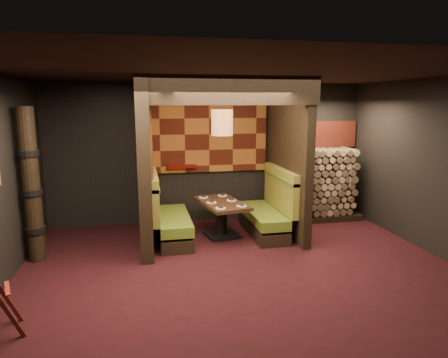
% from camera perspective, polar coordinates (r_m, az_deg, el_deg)
% --- Properties ---
extents(floor, '(6.50, 5.50, 0.02)m').
position_cam_1_polar(floor, '(6.03, 2.55, -13.22)').
color(floor, black).
rests_on(floor, ground).
extents(ceiling, '(6.50, 5.50, 0.02)m').
position_cam_1_polar(ceiling, '(5.52, 2.81, 15.11)').
color(ceiling, black).
rests_on(ceiling, ground).
extents(wall_back, '(6.50, 0.02, 2.85)m').
position_cam_1_polar(wall_back, '(8.27, -2.04, 3.74)').
color(wall_back, black).
rests_on(wall_back, ground).
extents(wall_front, '(6.50, 0.02, 2.85)m').
position_cam_1_polar(wall_front, '(3.09, 15.51, -8.90)').
color(wall_front, black).
rests_on(wall_front, ground).
extents(wall_right, '(0.02, 5.50, 2.85)m').
position_cam_1_polar(wall_right, '(7.13, 28.98, 1.24)').
color(wall_right, black).
rests_on(wall_right, ground).
extents(partition_left, '(0.20, 2.20, 2.85)m').
position_cam_1_polar(partition_left, '(7.06, -11.39, 2.30)').
color(partition_left, black).
rests_on(partition_left, floor).
extents(partition_right, '(0.15, 2.10, 2.85)m').
position_cam_1_polar(partition_right, '(7.59, 9.05, 2.97)').
color(partition_right, black).
rests_on(partition_right, floor).
extents(header_beam, '(2.85, 0.18, 0.44)m').
position_cam_1_polar(header_beam, '(6.19, 0.91, 12.53)').
color(header_beam, black).
rests_on(header_beam, partition_left).
extents(tapa_back_panel, '(2.40, 0.06, 1.55)m').
position_cam_1_polar(tapa_back_panel, '(8.18, -2.17, 6.43)').
color(tapa_back_panel, brown).
rests_on(tapa_back_panel, wall_back).
extents(tapa_side_panel, '(0.04, 1.85, 1.45)m').
position_cam_1_polar(tapa_side_panel, '(7.19, -10.56, 5.89)').
color(tapa_side_panel, brown).
rests_on(tapa_side_panel, partition_left).
extents(lacquer_shelf, '(0.60, 0.12, 0.07)m').
position_cam_1_polar(lacquer_shelf, '(8.12, -6.07, 1.80)').
color(lacquer_shelf, '#5A0B06').
rests_on(lacquer_shelf, wall_back).
extents(booth_bench_left, '(0.68, 1.60, 1.14)m').
position_cam_1_polar(booth_bench_left, '(7.29, -8.02, -5.58)').
color(booth_bench_left, black).
rests_on(booth_bench_left, floor).
extents(booth_bench_right, '(0.68, 1.60, 1.14)m').
position_cam_1_polar(booth_bench_right, '(7.63, 6.36, -4.79)').
color(booth_bench_right, black).
rests_on(booth_bench_right, floor).
extents(dining_table, '(0.91, 1.37, 0.67)m').
position_cam_1_polar(dining_table, '(7.38, -0.34, -5.01)').
color(dining_table, black).
rests_on(dining_table, floor).
extents(place_settings, '(0.74, 1.10, 0.03)m').
position_cam_1_polar(place_settings, '(7.31, -0.34, -3.18)').
color(place_settings, white).
rests_on(place_settings, dining_table).
extents(pendant_lamp, '(0.38, 0.38, 0.97)m').
position_cam_1_polar(pendant_lamp, '(7.06, -0.28, 8.07)').
color(pendant_lamp, '#A86C38').
rests_on(pendant_lamp, ceiling).
extents(totem_column, '(0.31, 0.31, 2.40)m').
position_cam_1_polar(totem_column, '(6.77, -25.80, -0.99)').
color(totem_column, black).
rests_on(totem_column, floor).
extents(firewood_stack, '(1.73, 0.70, 1.50)m').
position_cam_1_polar(firewood_stack, '(8.68, 13.52, -0.75)').
color(firewood_stack, black).
rests_on(firewood_stack, floor).
extents(mosaic_header, '(1.83, 0.10, 0.56)m').
position_cam_1_polar(mosaic_header, '(8.83, 12.91, 6.24)').
color(mosaic_header, maroon).
rests_on(mosaic_header, wall_back).
extents(bay_front_post, '(0.08, 0.08, 2.85)m').
position_cam_1_polar(bay_front_post, '(7.86, 9.00, 3.24)').
color(bay_front_post, black).
rests_on(bay_front_post, floor).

